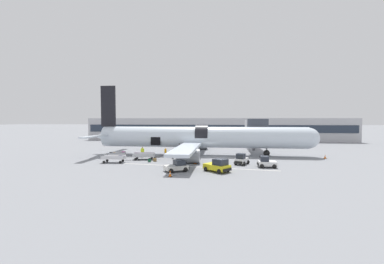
{
  "coord_description": "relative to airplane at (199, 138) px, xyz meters",
  "views": [
    {
      "loc": [
        2.27,
        -42.29,
        6.34
      ],
      "look_at": [
        -2.84,
        -1.53,
        4.27
      ],
      "focal_mm": 24.0,
      "sensor_mm": 36.0,
      "label": 1
    }
  ],
  "objects": [
    {
      "name": "ground_crew_driver",
      "position": [
        -5.28,
        -3.17,
        -2.25
      ],
      "size": [
        0.5,
        0.5,
        1.56
      ],
      "color": "#1E2338",
      "rests_on": "ground_plane"
    },
    {
      "name": "ground_crew_loader_b",
      "position": [
        -9.19,
        -3.36,
        -2.18
      ],
      "size": [
        0.59,
        0.45,
        1.69
      ],
      "color": "#2D2D33",
      "rests_on": "ground_plane"
    },
    {
      "name": "baggage_cart_empty",
      "position": [
        -12.79,
        -4.97,
        -2.54
      ],
      "size": [
        3.64,
        2.41,
        1.05
      ],
      "color": "#999BA0",
      "rests_on": "ground_plane"
    },
    {
      "name": "baggage_cart_queued",
      "position": [
        -11.47,
        -9.39,
        -2.5
      ],
      "size": [
        4.3,
        2.09,
        1.07
      ],
      "color": "silver",
      "rests_on": "ground_plane"
    },
    {
      "name": "safety_cone_wingtip",
      "position": [
        0.36,
        -8.79,
        -2.75
      ],
      "size": [
        0.64,
        0.64,
        0.68
      ],
      "color": "black",
      "rests_on": "ground_plane"
    },
    {
      "name": "safety_cone_engine_left",
      "position": [
        -1.49,
        -17.28,
        -2.75
      ],
      "size": [
        0.45,
        0.45,
        0.7
      ],
      "color": "black",
      "rests_on": "ground_plane"
    },
    {
      "name": "suitcase_on_tarmac_spare",
      "position": [
        -5.88,
        -7.62,
        -2.8
      ],
      "size": [
        0.53,
        0.43,
        0.64
      ],
      "color": "olive",
      "rests_on": "ground_plane"
    },
    {
      "name": "ground_plane",
      "position": [
        2.12,
        -2.45,
        -3.07
      ],
      "size": [
        500.0,
        500.0,
        0.0
      ],
      "primitive_type": "plane",
      "color": "gray"
    },
    {
      "name": "baggage_cart_loading",
      "position": [
        -8.02,
        -5.95,
        -2.56
      ],
      "size": [
        4.34,
        2.47,
        1.04
      ],
      "color": "#B7BABF",
      "rests_on": "ground_plane"
    },
    {
      "name": "baggage_tug_spare",
      "position": [
        -1.27,
        -14.28,
        -2.48
      ],
      "size": [
        3.22,
        2.87,
        1.35
      ],
      "color": "silver",
      "rests_on": "ground_plane"
    },
    {
      "name": "jet_bridge_stub",
      "position": [
        10.37,
        6.9,
        1.63
      ],
      "size": [
        3.6,
        12.19,
        6.4
      ],
      "color": "#4C4C51",
      "rests_on": "ground_plane"
    },
    {
      "name": "ground_crew_loader_a",
      "position": [
        -3.78,
        -4.46,
        -2.25
      ],
      "size": [
        0.49,
        0.51,
        1.57
      ],
      "color": "black",
      "rests_on": "ground_plane"
    },
    {
      "name": "airplane",
      "position": [
        0.0,
        0.0,
        0.0
      ],
      "size": [
        39.58,
        33.31,
        12.4
      ],
      "color": "silver",
      "rests_on": "ground_plane"
    },
    {
      "name": "baggage_tug_lead",
      "position": [
        9.95,
        -10.28,
        -2.44
      ],
      "size": [
        2.45,
        2.15,
        1.47
      ],
      "color": "white",
      "rests_on": "ground_plane"
    },
    {
      "name": "suitcase_on_tarmac_upright",
      "position": [
        -6.52,
        -8.26,
        -2.83
      ],
      "size": [
        0.48,
        0.4,
        0.6
      ],
      "color": "#14472D",
      "rests_on": "ground_plane"
    },
    {
      "name": "baggage_tug_rear",
      "position": [
        6.83,
        -8.6,
        -2.43
      ],
      "size": [
        2.28,
        2.66,
        1.57
      ],
      "color": "white",
      "rests_on": "ground_plane"
    },
    {
      "name": "terminal_strip",
      "position": [
        2.12,
        33.11,
        0.22
      ],
      "size": [
        77.49,
        9.29,
        6.58
      ],
      "color": "#B2B2B7",
      "rests_on": "ground_plane"
    },
    {
      "name": "baggage_tug_mid",
      "position": [
        3.67,
        -13.96,
        -2.38
      ],
      "size": [
        3.51,
        3.27,
        1.59
      ],
      "color": "yellow",
      "rests_on": "ground_plane"
    },
    {
      "name": "safety_cone_nose",
      "position": [
        20.52,
        -1.53,
        -2.77
      ],
      "size": [
        0.51,
        0.51,
        0.65
      ],
      "color": "black",
      "rests_on": "ground_plane"
    },
    {
      "name": "apron_marking_line",
      "position": [
        0.75,
        -11.2,
        -3.07
      ],
      "size": [
        21.15,
        3.05,
        0.01
      ],
      "color": "silver",
      "rests_on": "ground_plane"
    }
  ]
}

